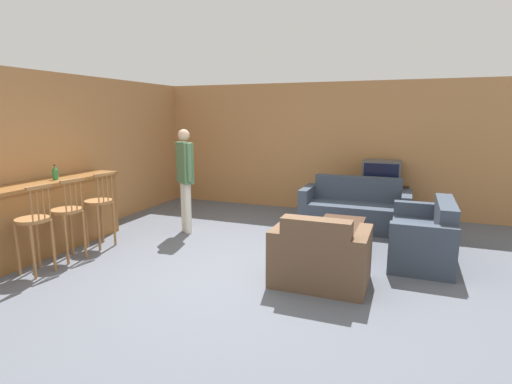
{
  "coord_description": "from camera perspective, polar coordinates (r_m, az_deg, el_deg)",
  "views": [
    {
      "loc": [
        1.93,
        -4.45,
        1.96
      ],
      "look_at": [
        -0.14,
        0.89,
        0.85
      ],
      "focal_mm": 28.0,
      "sensor_mm": 36.0,
      "label": 1
    }
  ],
  "objects": [
    {
      "name": "tv",
      "position": [
        7.83,
        17.52,
        2.52
      ],
      "size": [
        0.68,
        0.49,
        0.5
      ],
      "color": "#4C4C4C",
      "rests_on": "tv_unit"
    },
    {
      "name": "bar_chair_far",
      "position": [
        6.39,
        -21.44,
        -2.04
      ],
      "size": [
        0.46,
        0.46,
        1.13
      ],
      "color": "#996638",
      "rests_on": "ground_plane"
    },
    {
      "name": "bottle",
      "position": [
        6.5,
        -26.77,
        2.46
      ],
      "size": [
        0.08,
        0.08,
        0.22
      ],
      "color": "#2D7F3D",
      "rests_on": "bar_counter"
    },
    {
      "name": "bar_counter",
      "position": [
        6.43,
        -28.41,
        -3.32
      ],
      "size": [
        0.55,
        2.69,
        1.03
      ],
      "color": "brown",
      "rests_on": "ground_plane"
    },
    {
      "name": "book_on_table",
      "position": [
        5.85,
        11.81,
        -4.45
      ],
      "size": [
        0.22,
        0.2,
        0.03
      ],
      "color": "navy",
      "rests_on": "coffee_table"
    },
    {
      "name": "couch_far",
      "position": [
        7.23,
        13.94,
        -2.49
      ],
      "size": [
        1.84,
        0.85,
        0.87
      ],
      "color": "#384251",
      "rests_on": "ground_plane"
    },
    {
      "name": "person_by_window",
      "position": [
        6.72,
        -10.1,
        2.51
      ],
      "size": [
        0.43,
        0.37,
        1.73
      ],
      "color": "silver",
      "rests_on": "ground_plane"
    },
    {
      "name": "loveseat_right",
      "position": [
        5.94,
        22.89,
        -6.03
      ],
      "size": [
        0.78,
        1.48,
        0.84
      ],
      "color": "#384251",
      "rests_on": "ground_plane"
    },
    {
      "name": "bar_chair_mid",
      "position": [
        5.98,
        -25.29,
        -3.2
      ],
      "size": [
        0.45,
        0.45,
        1.13
      ],
      "color": "#996638",
      "rests_on": "ground_plane"
    },
    {
      "name": "armchair_near",
      "position": [
        4.78,
        9.14,
        -9.29
      ],
      "size": [
        1.09,
        0.81,
        0.85
      ],
      "color": "brown",
      "rests_on": "ground_plane"
    },
    {
      "name": "bar_chair_near",
      "position": [
        5.64,
        -29.13,
        -4.34
      ],
      "size": [
        0.42,
        0.42,
        1.13
      ],
      "color": "#996638",
      "rests_on": "ground_plane"
    },
    {
      "name": "coffee_table",
      "position": [
        5.96,
        11.95,
        -4.91
      ],
      "size": [
        0.62,
        1.0,
        0.41
      ],
      "color": "#472D1E",
      "rests_on": "ground_plane"
    },
    {
      "name": "tv_unit",
      "position": [
        7.93,
        17.29,
        -1.51
      ],
      "size": [
        1.01,
        0.47,
        0.63
      ],
      "color": "black",
      "rests_on": "ground_plane"
    },
    {
      "name": "ground_plane",
      "position": [
        5.23,
        -2.14,
        -11.04
      ],
      "size": [
        24.0,
        24.0,
        0.0
      ],
      "primitive_type": "plane",
      "color": "#565B66"
    },
    {
      "name": "wall_back",
      "position": [
        8.36,
        7.81,
        6.34
      ],
      "size": [
        9.4,
        0.08,
        2.6
      ],
      "color": "#B27A47",
      "rests_on": "ground_plane"
    },
    {
      "name": "wall_left",
      "position": [
        7.77,
        -20.61,
        5.4
      ],
      "size": [
        0.08,
        8.65,
        2.6
      ],
      "color": "#B27A47",
      "rests_on": "ground_plane"
    }
  ]
}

